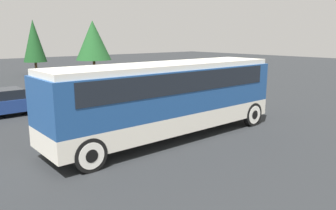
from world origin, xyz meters
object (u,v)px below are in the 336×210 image
object	(u,v)px
tour_bus	(170,93)
parked_car_far	(147,87)
parked_car_near	(1,103)
parked_car_mid	(153,96)

from	to	relation	value
tour_bus	parked_car_far	world-z (taller)	tour_bus
parked_car_near	parked_car_far	world-z (taller)	parked_car_near
parked_car_near	parked_car_mid	bearing A→B (deg)	-26.68
tour_bus	parked_car_far	bearing A→B (deg)	58.85
parked_car_near	parked_car_mid	size ratio (longest dim) A/B	1.02
tour_bus	parked_car_mid	distance (m)	6.03
tour_bus	parked_car_mid	size ratio (longest dim) A/B	2.29
tour_bus	parked_car_mid	bearing A→B (deg)	59.12
tour_bus	parked_car_mid	xyz separation A→B (m)	(3.04, 5.08, -1.18)
parked_car_mid	parked_car_far	xyz separation A→B (m)	(2.15, 3.51, -0.09)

